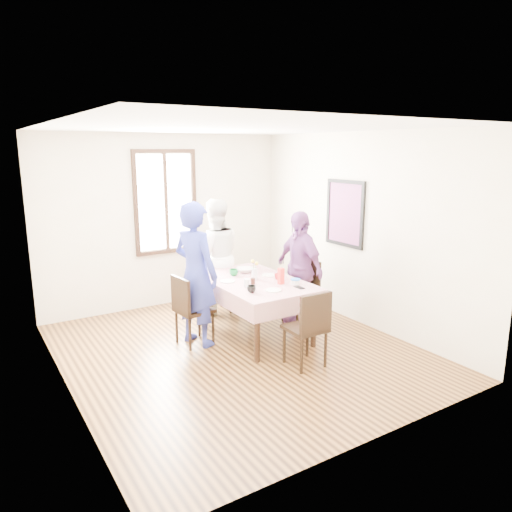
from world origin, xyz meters
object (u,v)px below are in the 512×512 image
chair_right (300,292)px  chair_left (194,310)px  dining_table (254,308)px  person_far (216,257)px  person_left (195,274)px  person_right (299,268)px  chair_far (216,283)px  chair_near (305,328)px

chair_right → chair_left: bearing=85.2°
dining_table → person_far: bearing=90.0°
person_far → person_left: bearing=64.3°
person_right → chair_far: bearing=-143.4°
person_far → person_right: (0.79, -1.04, -0.06)m
chair_far → person_far: bearing=93.6°
person_right → chair_right: bearing=90.1°
chair_left → person_far: (0.81, 0.94, 0.42)m
person_far → chair_right: bearing=142.1°
chair_right → person_right: (-0.02, 0.00, 0.36)m
chair_right → chair_near: 1.41m
chair_right → person_left: person_left is taller
dining_table → chair_left: bearing=169.4°
person_far → chair_near: bearing=104.3°
dining_table → person_right: bearing=3.7°
dining_table → chair_right: size_ratio=1.77×
chair_right → chair_far: 1.33m
chair_left → chair_right: (1.61, -0.10, 0.00)m
chair_left → person_left: (0.02, 0.00, 0.47)m
dining_table → chair_left: 0.82m
person_far → person_right: 1.30m
chair_far → person_left: bearing=54.3°
chair_near → person_right: 1.45m
chair_far → chair_near: (0.00, -2.22, 0.00)m
chair_right → chair_far: same height
chair_right → person_right: 0.36m
chair_far → person_right: (0.79, -1.06, 0.36)m
chair_left → person_far: bearing=133.6°
chair_near → person_far: size_ratio=0.52×
dining_table → chair_far: 1.11m
chair_left → chair_far: bearing=134.2°
dining_table → chair_right: (0.81, 0.05, 0.08)m
chair_right → person_far: size_ratio=0.52×
chair_near → chair_right: bearing=56.2°
chair_right → person_far: (-0.81, 1.04, 0.42)m
dining_table → chair_far: size_ratio=1.77×
chair_near → dining_table: bearing=91.1°
chair_left → chair_far: (0.81, 0.96, 0.00)m
chair_near → chair_left: bearing=123.7°
chair_right → person_right: size_ratio=0.56×
chair_far → chair_near: bearing=93.6°
person_far → person_right: person_far is taller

